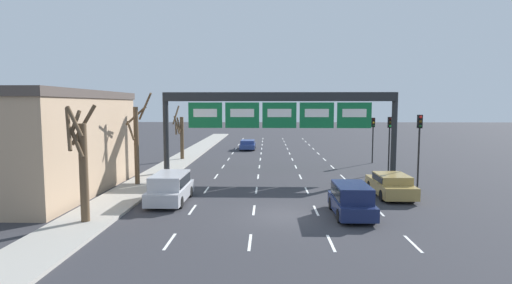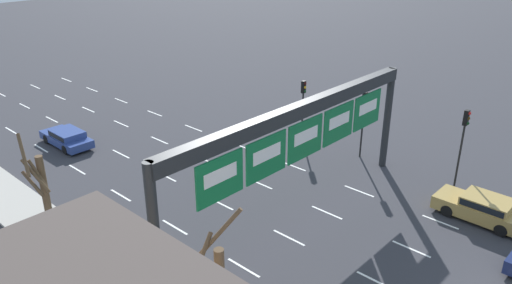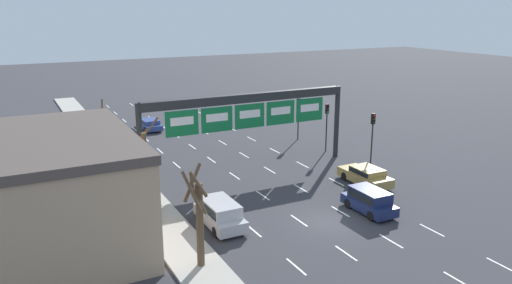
{
  "view_description": "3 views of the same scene",
  "coord_description": "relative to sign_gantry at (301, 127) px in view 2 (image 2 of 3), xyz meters",
  "views": [
    {
      "loc": [
        -0.96,
        -19.82,
        5.6
      ],
      "look_at": [
        -1.87,
        12.84,
        2.55
      ],
      "focal_mm": 28.0,
      "sensor_mm": 36.0,
      "label": 1
    },
    {
      "loc": [
        -18.39,
        -2.16,
        14.39
      ],
      "look_at": [
        1.97,
        16.6,
        2.51
      ],
      "focal_mm": 35.0,
      "sensor_mm": 36.0,
      "label": 2
    },
    {
      "loc": [
        -17.83,
        -24.34,
        13.43
      ],
      "look_at": [
        -0.49,
        9.37,
        3.15
      ],
      "focal_mm": 35.0,
      "sensor_mm": 36.0,
      "label": 3
    }
  ],
  "objects": [
    {
      "name": "lane_dashes",
      "position": [
        -0.0,
        1.76,
        -5.35
      ],
      "size": [
        10.02,
        67.0,
        0.01
      ],
      "color": "white",
      "rests_on": "ground_plane"
    },
    {
      "name": "sign_gantry",
      "position": [
        0.0,
        0.0,
        0.0
      ],
      "size": [
        18.55,
        0.7,
        6.59
      ],
      "color": "#232628",
      "rests_on": "ground_plane"
    },
    {
      "name": "car_blue",
      "position": [
        -3.39,
        18.34,
        -4.7
      ],
      "size": [
        1.88,
        4.58,
        1.2
      ],
      "color": "navy",
      "rests_on": "ground_plane"
    },
    {
      "name": "car_gold",
      "position": [
        6.65,
        -7.21,
        -4.61
      ],
      "size": [
        1.98,
        4.67,
        1.39
      ],
      "color": "#A88947",
      "rests_on": "ground_plane"
    },
    {
      "name": "traffic_light_near_gantry",
      "position": [
        9.25,
        1.87,
        -2.07
      ],
      "size": [
        0.3,
        0.35,
        4.6
      ],
      "color": "black",
      "rests_on": "ground_plane"
    },
    {
      "name": "traffic_light_mid_block",
      "position": [
        9.22,
        -4.72,
        -1.84
      ],
      "size": [
        0.3,
        0.35,
        4.95
      ],
      "color": "black",
      "rests_on": "ground_plane"
    },
    {
      "name": "traffic_light_far_end",
      "position": [
        9.21,
        6.87,
        -2.22
      ],
      "size": [
        0.3,
        0.35,
        4.37
      ],
      "color": "black",
      "rests_on": "ground_plane"
    },
    {
      "name": "tree_bare_third",
      "position": [
        -9.69,
        8.35,
        -2.69
      ],
      "size": [
        1.05,
        1.71,
        5.37
      ],
      "color": "brown",
      "rests_on": "sidewalk_left"
    }
  ]
}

